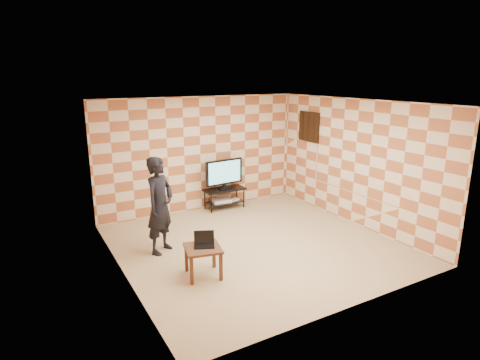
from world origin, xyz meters
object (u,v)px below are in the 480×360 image
tv (224,173)px  side_table (203,252)px  person (160,205)px  tv_stand (224,194)px

tv → side_table: bearing=-123.3°
side_table → person: size_ratio=0.37×
side_table → tv_stand: bearing=56.7°
side_table → tv: bearing=56.7°
person → tv_stand: bearing=0.1°
tv → person: size_ratio=0.56×
side_table → person: bearing=102.6°
tv → side_table: 3.45m
person → side_table: bearing=-114.3°
side_table → person: (-0.28, 1.23, 0.48)m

